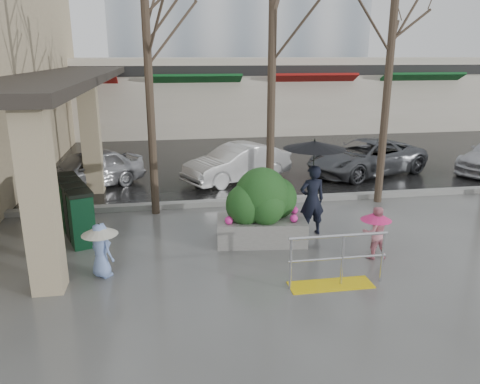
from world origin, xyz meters
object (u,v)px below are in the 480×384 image
object	(u,v)px
car_a	(87,169)
car_b	(237,163)
tree_west	(145,17)
planter	(262,207)
handrail	(335,267)
tree_midwest	(273,12)
woman	(313,175)
tree_mideast	(393,29)
car_c	(366,157)
news_boxes	(74,208)
child_blue	(101,244)
child_pink	(375,229)

from	to	relation	value
car_a	car_b	distance (m)	4.95
tree_west	planter	bearing A→B (deg)	-45.10
handrail	tree_midwest	xyz separation A→B (m)	(-0.16, 4.80, 4.86)
tree_midwest	woman	size ratio (longest dim) A/B	3.01
tree_midwest	car_a	size ratio (longest dim) A/B	1.89
tree_mideast	car_c	size ratio (longest dim) A/B	1.43
handrail	tree_west	world-z (taller)	tree_west
tree_mideast	car_a	world-z (taller)	tree_mideast
tree_midwest	car_b	world-z (taller)	tree_midwest
tree_west	tree_midwest	xyz separation A→B (m)	(3.20, 0.00, 0.15)
tree_midwest	planter	xyz separation A→B (m)	(-0.75, -2.46, -4.39)
planter	news_boxes	world-z (taller)	planter
tree_mideast	child_blue	size ratio (longest dim) A/B	5.88
tree_midwest	car_c	xyz separation A→B (m)	(4.30, 3.17, -4.60)
woman	car_a	distance (m)	7.83
news_boxes	planter	bearing A→B (deg)	-35.66
tree_mideast	child_pink	size ratio (longest dim) A/B	5.65
tree_midwest	woman	world-z (taller)	tree_midwest
handrail	child_pink	bearing A→B (deg)	39.83
handrail	car_c	world-z (taller)	car_c
handrail	car_c	bearing A→B (deg)	62.58
tree_midwest	planter	size ratio (longest dim) A/B	3.28
tree_west	woman	distance (m)	5.62
handrail	woman	size ratio (longest dim) A/B	0.82
tree_west	tree_midwest	size ratio (longest dim) A/B	0.97
child_blue	car_c	distance (m)	10.92
handrail	tree_west	distance (m)	7.52
car_b	tree_west	bearing A→B (deg)	-70.24
car_b	planter	bearing A→B (deg)	-30.77
handrail	woman	bearing A→B (deg)	81.82
tree_west	planter	size ratio (longest dim) A/B	3.18
woman	news_boxes	xyz separation A→B (m)	(-5.64, 0.94, -0.84)
child_blue	car_a	distance (m)	6.67
child_blue	news_boxes	distance (m)	2.62
handrail	car_a	xyz separation A→B (m)	(-5.56, 7.67, 0.25)
woman	car_b	world-z (taller)	woman
car_c	child_pink	bearing A→B (deg)	-42.79
child_pink	child_blue	xyz separation A→B (m)	(-5.64, 0.04, 0.02)
woman	news_boxes	size ratio (longest dim) A/B	0.99
tree_mideast	woman	size ratio (longest dim) A/B	2.79
news_boxes	car_a	distance (m)	4.11
child_pink	child_blue	distance (m)	5.64
child_blue	car_a	size ratio (longest dim) A/B	0.30
tree_west	tree_midwest	distance (m)	3.20
tree_mideast	news_boxes	distance (m)	9.48
child_pink	car_b	distance (m)	6.98
woman	car_c	world-z (taller)	woman
tree_midwest	child_blue	xyz separation A→B (m)	(-4.20, -3.69, -4.56)
tree_midwest	news_boxes	world-z (taller)	tree_midwest
tree_midwest	child_blue	world-z (taller)	tree_midwest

